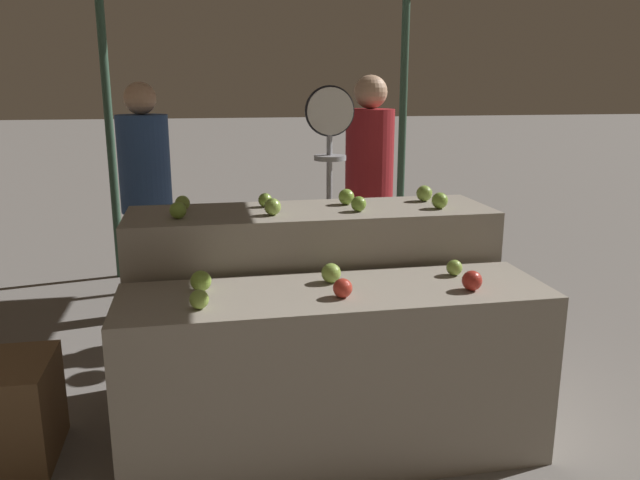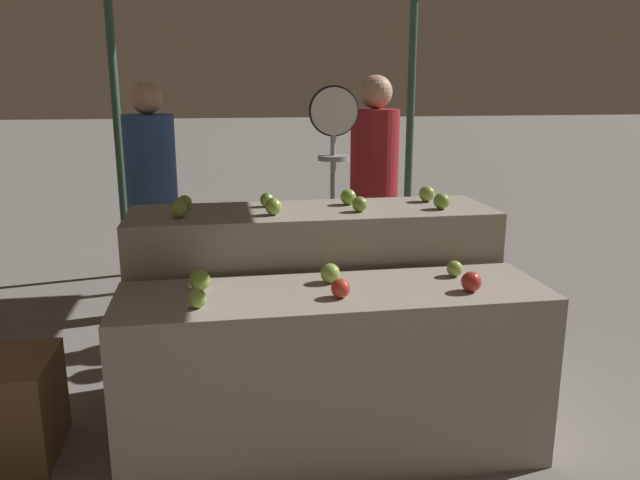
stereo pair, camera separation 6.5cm
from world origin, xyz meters
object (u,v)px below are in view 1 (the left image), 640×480
(person_customer_left, at_px, (146,185))
(wooden_crate_side, at_px, (0,413))
(person_vendor_at_scale, at_px, (369,181))
(produce_scale, at_px, (330,157))

(person_customer_left, xyz_separation_m, wooden_crate_side, (-0.55, -1.76, -0.73))
(person_vendor_at_scale, bearing_deg, wooden_crate_side, 30.23)
(person_vendor_at_scale, xyz_separation_m, wooden_crate_side, (-2.07, -1.43, -0.76))
(person_vendor_at_scale, height_order, wooden_crate_side, person_vendor_at_scale)
(person_vendor_at_scale, relative_size, wooden_crate_side, 3.68)
(produce_scale, xyz_separation_m, wooden_crate_side, (-1.72, -1.07, -0.98))
(produce_scale, xyz_separation_m, person_vendor_at_scale, (0.36, 0.36, -0.21))
(produce_scale, height_order, person_vendor_at_scale, person_vendor_at_scale)
(person_vendor_at_scale, xyz_separation_m, person_customer_left, (-1.53, 0.33, -0.04))
(produce_scale, distance_m, wooden_crate_side, 2.25)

